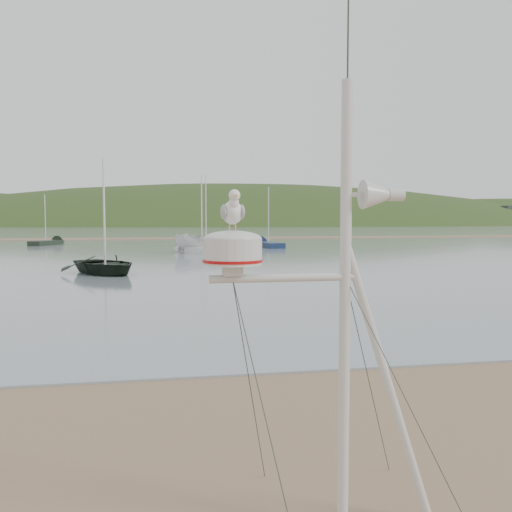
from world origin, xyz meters
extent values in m
plane|color=brown|center=(0.00, 0.00, 0.00)|extent=(560.00, 560.00, 0.00)
cube|color=gray|center=(0.00, 132.00, 0.02)|extent=(560.00, 256.00, 0.04)
cube|color=brown|center=(0.00, 70.00, 0.07)|extent=(560.00, 7.00, 0.07)
ellipsoid|color=#243716|center=(40.00, 235.00, -22.00)|extent=(400.00, 180.00, 80.00)
cube|color=beige|center=(-36.00, 196.00, 4.00)|extent=(8.40, 6.30, 8.00)
cube|color=beige|center=(-10.00, 196.00, 4.00)|extent=(8.40, 6.30, 8.00)
cube|color=beige|center=(16.00, 196.00, 4.00)|extent=(8.40, 6.30, 8.00)
cube|color=beige|center=(42.00, 196.00, 4.00)|extent=(8.40, 6.30, 8.00)
cube|color=beige|center=(68.00, 196.00, 4.00)|extent=(8.40, 6.30, 8.00)
cube|color=beige|center=(94.00, 196.00, 4.00)|extent=(8.40, 6.30, 8.00)
cube|color=beige|center=(120.00, 196.00, 4.00)|extent=(8.40, 6.30, 8.00)
cube|color=beige|center=(146.00, 196.00, 4.00)|extent=(8.40, 6.30, 8.00)
cylinder|color=silver|center=(3.19, -0.94, 2.04)|extent=(0.10, 0.10, 4.07)
cylinder|color=silver|center=(3.62, -0.94, 1.32)|extent=(0.94, 0.08, 2.67)
cylinder|color=silver|center=(2.63, -0.94, 2.34)|extent=(1.32, 0.07, 0.07)
cylinder|color=#2D382D|center=(3.19, -0.94, 4.48)|extent=(0.02, 0.02, 0.92)
cube|color=silver|center=(2.17, -0.94, 2.42)|extent=(0.16, 0.16, 0.09)
cylinder|color=silver|center=(2.17, -0.94, 2.58)|extent=(0.51, 0.51, 0.22)
cylinder|color=#A80C0C|center=(2.17, -0.94, 2.50)|extent=(0.52, 0.52, 0.03)
ellipsoid|color=silver|center=(2.17, -0.94, 2.69)|extent=(0.51, 0.51, 0.14)
cone|color=silver|center=(3.48, -0.94, 3.07)|extent=(0.26, 0.26, 0.26)
cylinder|color=silver|center=(3.66, -0.94, 3.07)|extent=(0.14, 0.11, 0.11)
cube|color=silver|center=(3.29, -0.94, 3.07)|extent=(0.20, 0.04, 0.04)
cylinder|color=tan|center=(2.15, -0.94, 2.79)|extent=(0.01, 0.01, 0.07)
cylinder|color=tan|center=(2.20, -0.94, 2.79)|extent=(0.01, 0.01, 0.07)
ellipsoid|color=white|center=(2.17, -0.94, 2.91)|extent=(0.17, 0.27, 0.20)
ellipsoid|color=#96989E|center=(2.10, -0.95, 2.92)|extent=(0.05, 0.22, 0.13)
ellipsoid|color=#96989E|center=(2.25, -0.95, 2.92)|extent=(0.05, 0.22, 0.13)
cone|color=white|center=(2.17, -0.79, 2.89)|extent=(0.09, 0.08, 0.09)
ellipsoid|color=white|center=(2.17, -1.04, 3.00)|extent=(0.08, 0.08, 0.12)
sphere|color=white|center=(2.17, -1.06, 3.05)|extent=(0.10, 0.10, 0.10)
cone|color=gold|center=(2.17, -1.12, 3.05)|extent=(0.02, 0.05, 0.02)
imported|color=black|center=(-1.08, 22.68, 2.38)|extent=(3.32, 2.63, 4.67)
imported|color=silver|center=(5.11, 38.58, 2.28)|extent=(1.85, 1.80, 4.49)
cube|color=silver|center=(5.35, 37.42, 0.29)|extent=(4.34, 5.20, 0.50)
cone|color=silver|center=(3.44, 40.13, 0.29)|extent=(2.40, 2.44, 1.66)
cylinder|color=silver|center=(5.35, 37.42, 3.39)|extent=(0.08, 0.08, 5.71)
cube|color=black|center=(-9.97, 54.16, 0.29)|extent=(2.97, 4.56, 0.50)
cone|color=black|center=(-8.90, 56.74, 0.29)|extent=(1.88, 1.95, 1.40)
cylinder|color=silver|center=(-9.97, 54.16, 2.94)|extent=(0.08, 0.08, 4.80)
cube|color=#122142|center=(12.15, 45.81, 0.29)|extent=(2.33, 5.02, 0.50)
cone|color=#122142|center=(11.63, 48.86, 0.29)|extent=(1.81, 1.93, 1.55)
cylinder|color=silver|center=(12.15, 45.81, 3.20)|extent=(0.08, 0.08, 5.31)
camera|label=1|loc=(1.54, -5.53, 2.86)|focal=38.00mm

